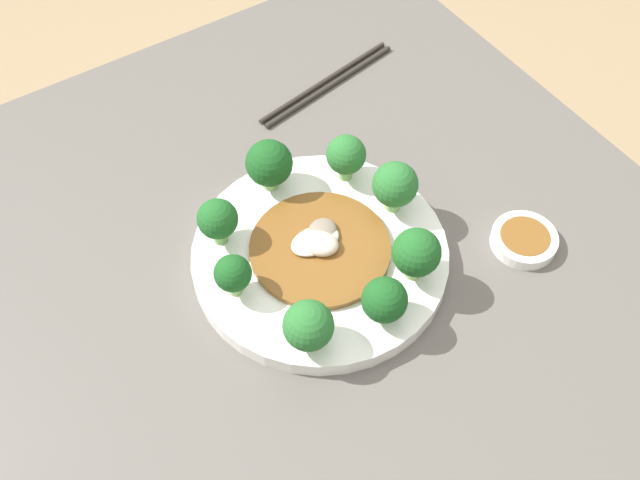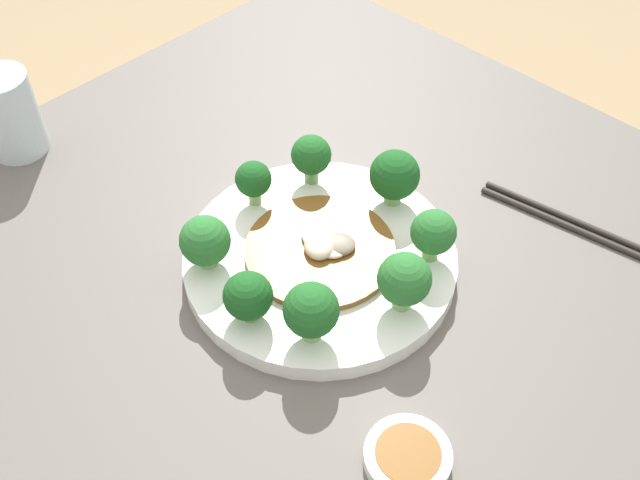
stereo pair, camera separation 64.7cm
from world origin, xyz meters
name	(u,v)px [view 2 (the right image)]	position (x,y,z in m)	size (l,w,h in m)	color
table	(284,439)	(0.00, 0.00, 0.35)	(1.01, 0.89, 0.71)	#5B5651
plate	(320,259)	(0.05, -0.02, 0.72)	(0.29, 0.29, 0.02)	white
broccoli_west	(248,296)	(-0.06, -0.03, 0.76)	(0.05, 0.05, 0.06)	#70A356
broccoli_north	(253,180)	(0.05, 0.08, 0.76)	(0.04, 0.04, 0.06)	#89B76B
broccoli_northeast	(311,156)	(0.12, 0.06, 0.76)	(0.05, 0.05, 0.06)	#70A356
broccoli_southwest	(311,311)	(-0.03, -0.09, 0.77)	(0.05, 0.05, 0.07)	#89B76B
broccoli_northwest	(205,241)	(-0.04, 0.05, 0.76)	(0.05, 0.05, 0.06)	#89B76B
broccoli_east	(395,176)	(0.16, -0.03, 0.77)	(0.06, 0.06, 0.07)	#89B76B
broccoli_southeast	(433,233)	(0.13, -0.11, 0.76)	(0.05, 0.05, 0.06)	#7AAD5B
broccoli_south	(404,280)	(0.06, -0.13, 0.77)	(0.05, 0.05, 0.07)	#89B76B
stirfry_center	(321,248)	(0.05, -0.02, 0.73)	(0.16, 0.16, 0.02)	brown
drinking_glass	(9,114)	(-0.07, 0.38, 0.76)	(0.07, 0.07, 0.11)	silver
chopsticks	(579,226)	(0.29, -0.19, 0.71)	(0.06, 0.23, 0.01)	#2D2823
sauce_dish	(408,457)	(-0.06, -0.24, 0.71)	(0.08, 0.08, 0.02)	white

